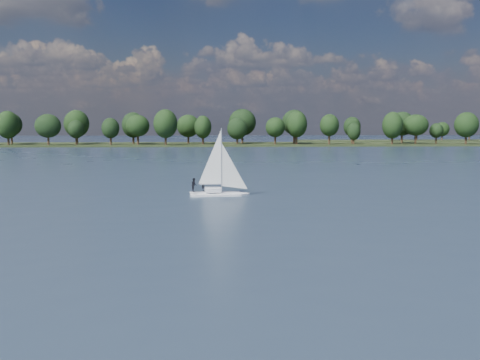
% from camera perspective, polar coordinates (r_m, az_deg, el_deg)
% --- Properties ---
extents(ground, '(700.00, 700.00, 0.00)m').
position_cam_1_polar(ground, '(121.23, -4.41, 1.85)').
color(ground, '#233342').
rests_on(ground, ground).
extents(far_shore, '(660.00, 40.00, 1.50)m').
position_cam_1_polar(far_shore, '(233.08, -3.92, 3.73)').
color(far_shore, black).
rests_on(far_shore, ground).
extents(sailboat, '(6.56, 2.47, 8.43)m').
position_cam_1_polar(sailboat, '(63.28, -2.59, 0.41)').
color(sailboat, white).
rests_on(sailboat, ground).
extents(treeline, '(562.52, 74.27, 17.75)m').
position_cam_1_polar(treeline, '(229.14, -6.51, 5.69)').
color(treeline, black).
rests_on(treeline, ground).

